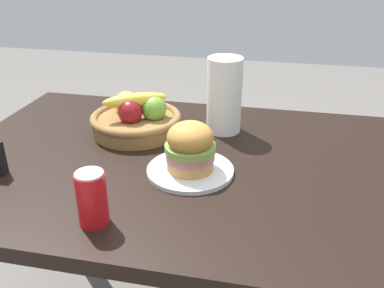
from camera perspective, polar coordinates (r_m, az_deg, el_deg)
dining_table at (r=1.24m, az=0.03°, el=-6.27°), size 1.40×0.90×0.75m
plate at (r=1.12m, az=-0.23°, el=-3.59°), size 0.23×0.23×0.01m
sandwich at (r=1.09m, az=-0.24°, el=-0.36°), size 0.13×0.13×0.13m
soda_can at (r=0.93m, az=-13.41°, el=-7.20°), size 0.07×0.07×0.13m
fruit_basket at (r=1.36m, az=-7.56°, el=3.47°), size 0.29×0.29×0.13m
paper_towel_roll at (r=1.33m, az=4.40°, el=6.59°), size 0.11×0.11×0.24m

